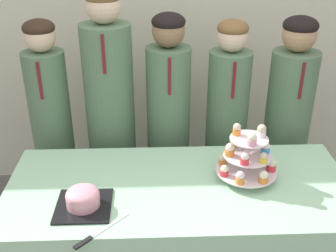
{
  "coord_description": "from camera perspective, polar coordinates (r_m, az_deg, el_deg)",
  "views": [
    {
      "loc": [
        -0.13,
        -1.35,
        1.97
      ],
      "look_at": [
        -0.06,
        0.42,
        1.08
      ],
      "focal_mm": 45.0,
      "sensor_mm": 36.0,
      "label": 1
    }
  ],
  "objects": [
    {
      "name": "student_4",
      "position": [
        2.82,
        15.62,
        -0.91
      ],
      "size": [
        0.28,
        0.29,
        1.45
      ],
      "color": "#567556",
      "rests_on": "ground_plane"
    },
    {
      "name": "student_1",
      "position": [
        2.66,
        -7.68,
        0.06
      ],
      "size": [
        0.3,
        0.3,
        1.62
      ],
      "color": "#567556",
      "rests_on": "ground_plane"
    },
    {
      "name": "wall_back",
      "position": [
        3.12,
        0.12,
        15.41
      ],
      "size": [
        9.0,
        0.06,
        2.7
      ],
      "color": "beige",
      "rests_on": "ground_plane"
    },
    {
      "name": "student_2",
      "position": [
        2.68,
        0.06,
        -0.96
      ],
      "size": [
        0.27,
        0.27,
        1.48
      ],
      "color": "#567556",
      "rests_on": "ground_plane"
    },
    {
      "name": "table",
      "position": [
        2.34,
        1.5,
        -15.67
      ],
      "size": [
        1.72,
        0.75,
        0.77
      ],
      "color": "#A8DBB2",
      "rests_on": "ground_plane"
    },
    {
      "name": "cake_knife",
      "position": [
        1.83,
        -10.08,
        -14.46
      ],
      "size": [
        0.22,
        0.23,
        0.01
      ],
      "rotation": [
        0.0,
        0.0,
        0.8
      ],
      "color": "silver",
      "rests_on": "table"
    },
    {
      "name": "round_cake",
      "position": [
        1.97,
        -11.46,
        -9.61
      ],
      "size": [
        0.25,
        0.25,
        0.1
      ],
      "color": "black",
      "rests_on": "table"
    },
    {
      "name": "cupcake_stand",
      "position": [
        2.12,
        10.75,
        -4.0
      ],
      "size": [
        0.31,
        0.31,
        0.29
      ],
      "color": "silver",
      "rests_on": "table"
    },
    {
      "name": "student_3",
      "position": [
        2.73,
        7.8,
        -1.24
      ],
      "size": [
        0.26,
        0.26,
        1.44
      ],
      "color": "#567556",
      "rests_on": "ground_plane"
    },
    {
      "name": "student_0",
      "position": [
        2.76,
        -15.23,
        -1.43
      ],
      "size": [
        0.25,
        0.25,
        1.45
      ],
      "color": "#567556",
      "rests_on": "ground_plane"
    }
  ]
}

